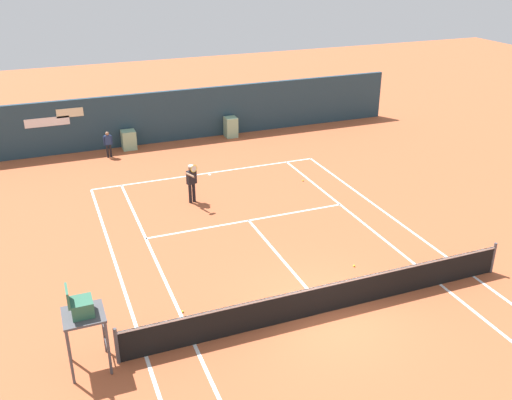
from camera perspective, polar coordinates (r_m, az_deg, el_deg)
The scene contains 9 objects.
ground_plane at distance 17.44m, azimuth 6.20°, elevation -10.02°, with size 80.00×80.00×0.01m.
tennis_net at distance 16.75m, azimuth 7.19°, elevation -9.60°, with size 12.10×0.10×1.07m.
sponsor_back_wall at distance 31.02m, azimuth -7.79°, elevation 8.29°, with size 25.00×1.02×2.71m.
umpire_chair at distance 14.67m, azimuth -16.94°, elevation -10.81°, with size 1.00×1.00×2.42m.
player_on_baseline at distance 23.31m, azimuth -6.45°, elevation 1.97°, with size 0.51×0.82×1.85m.
ball_kid_left_post at distance 29.21m, azimuth -14.55°, elevation 5.56°, with size 0.44×0.18×1.32m.
tennis_ball_near_service_line at distance 17.00m, azimuth -7.36°, elevation -11.00°, with size 0.07×0.07×0.07m, color #CCE033.
tennis_ball_mid_court at distance 25.70m, azimuth 4.71°, elevation 1.95°, with size 0.07×0.07×0.07m, color #CCE033.
tennis_ball_by_sideline at distance 19.28m, azimuth 9.77°, elevation -6.50°, with size 0.07×0.07×0.07m, color #CCE033.
Camera 1 is at (-6.96, -12.04, 9.84)m, focal length 40.05 mm.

